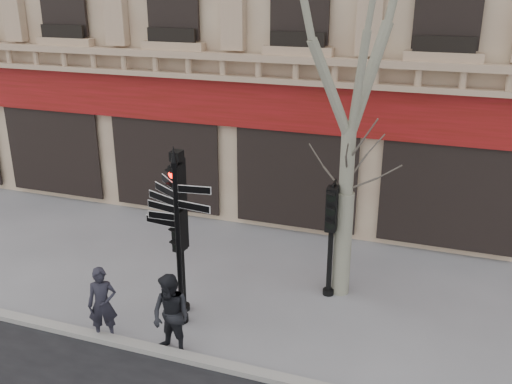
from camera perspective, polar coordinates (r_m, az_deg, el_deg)
ground at (r=12.20m, az=-2.67°, el=-13.02°), size 80.00×80.00×0.00m
kerb at (r=11.12m, az=-5.51°, el=-16.47°), size 80.00×0.25×0.12m
fingerpost at (r=11.18m, az=-7.96°, el=-1.55°), size 2.01×2.01×3.83m
traffic_signal_main at (r=11.70m, az=-7.66°, el=-2.13°), size 0.42×0.32×3.59m
traffic_signal_secondary at (r=12.48m, az=7.58°, el=-2.85°), size 0.45×0.33×2.62m
pedestrian_a at (r=11.73m, az=-15.10°, el=-10.79°), size 0.67×0.59×1.55m
pedestrian_b at (r=11.00m, az=-8.49°, el=-12.18°), size 0.93×0.80×1.67m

